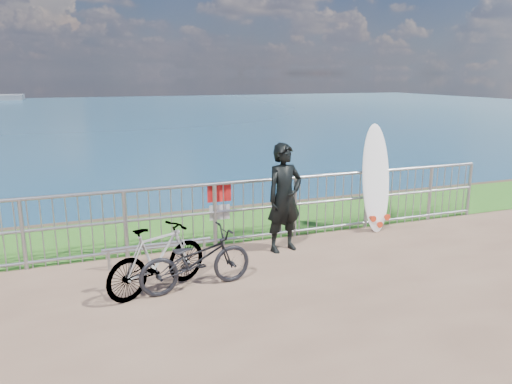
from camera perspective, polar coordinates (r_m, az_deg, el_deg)
name	(u,v)px	position (r m, az deg, el deg)	size (l,w,h in m)	color
grass_strip	(225,225)	(9.85, -3.60, -3.76)	(120.00, 120.00, 0.00)	#26611A
railing	(244,211)	(8.69, -1.43, -2.17)	(10.06, 0.10, 1.13)	gray
surfer	(284,198)	(8.25, 3.26, -0.67)	(0.66, 0.43, 1.82)	black
surfboard	(376,182)	(9.61, 13.54, 1.12)	(0.61, 0.56, 2.02)	white
bicycle_near	(196,260)	(6.95, -6.88, -7.69)	(0.56, 1.60, 0.84)	black
bicycle_far	(157,258)	(6.94, -11.19, -7.46)	(0.44, 1.57, 0.94)	black
bike_rack	(158,247)	(7.94, -11.17, -6.14)	(1.68, 0.05, 0.35)	gray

